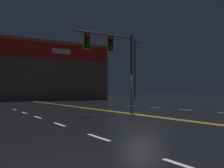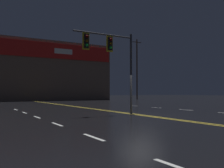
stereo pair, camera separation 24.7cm
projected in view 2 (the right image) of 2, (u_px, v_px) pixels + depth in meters
name	position (u px, v px, depth m)	size (l,w,h in m)	color
ground_plane	(140.00, 115.00, 15.19)	(200.00, 200.00, 0.00)	black
road_markings	(178.00, 117.00, 14.17)	(17.18, 60.00, 0.01)	gold
traffic_signal_median	(109.00, 51.00, 15.41)	(4.08, 0.36, 5.19)	#38383D
building_backdrop	(27.00, 72.00, 44.81)	(28.62, 10.23, 10.28)	brown
utility_pole_row	(31.00, 61.00, 40.77)	(44.12, 0.26, 12.78)	#4C3828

